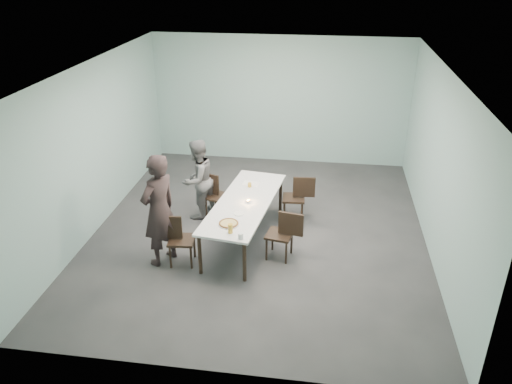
# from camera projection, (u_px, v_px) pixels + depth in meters

# --- Properties ---
(ground) EXTENTS (7.00, 7.00, 0.00)m
(ground) POSITION_uv_depth(u_px,v_px,m) (259.00, 230.00, 9.28)
(ground) COLOR #333335
(ground) RESTS_ON ground
(room_shell) EXTENTS (6.02, 7.02, 3.01)m
(room_shell) POSITION_uv_depth(u_px,v_px,m) (260.00, 126.00, 8.39)
(room_shell) COLOR #94BAB8
(room_shell) RESTS_ON ground
(table) EXTENTS (1.23, 2.70, 0.75)m
(table) POSITION_uv_depth(u_px,v_px,m) (244.00, 204.00, 8.72)
(table) COLOR white
(table) RESTS_ON ground
(chair_near_left) EXTENTS (0.63, 0.46, 0.87)m
(chair_near_left) POSITION_uv_depth(u_px,v_px,m) (177.00, 236.00, 8.12)
(chair_near_left) COLOR black
(chair_near_left) RESTS_ON ground
(chair_far_left) EXTENTS (0.65, 0.54, 0.87)m
(chair_far_left) POSITION_uv_depth(u_px,v_px,m) (214.00, 192.00, 9.58)
(chair_far_left) COLOR black
(chair_far_left) RESTS_ON ground
(chair_near_right) EXTENTS (0.64, 0.49, 0.87)m
(chair_near_right) POSITION_uv_depth(u_px,v_px,m) (284.00, 232.00, 8.25)
(chair_near_right) COLOR black
(chair_near_right) RESTS_ON ground
(chair_far_right) EXTENTS (0.62, 0.44, 0.87)m
(chair_far_right) POSITION_uv_depth(u_px,v_px,m) (298.00, 195.00, 9.49)
(chair_far_right) COLOR black
(chair_far_right) RESTS_ON ground
(diner_near) EXTENTS (0.73, 0.83, 1.91)m
(diner_near) POSITION_uv_depth(u_px,v_px,m) (159.00, 210.00, 7.97)
(diner_near) COLOR black
(diner_near) RESTS_ON ground
(diner_far) EXTENTS (0.88, 0.95, 1.56)m
(diner_far) POSITION_uv_depth(u_px,v_px,m) (198.00, 179.00, 9.45)
(diner_far) COLOR slate
(diner_far) RESTS_ON ground
(pizza) EXTENTS (0.34, 0.34, 0.04)m
(pizza) POSITION_uv_depth(u_px,v_px,m) (229.00, 223.00, 7.96)
(pizza) COLOR white
(pizza) RESTS_ON table
(side_plate) EXTENTS (0.18, 0.18, 0.01)m
(side_plate) POSITION_uv_depth(u_px,v_px,m) (239.00, 213.00, 8.29)
(side_plate) COLOR white
(side_plate) RESTS_ON table
(beer_glass) EXTENTS (0.08, 0.08, 0.15)m
(beer_glass) POSITION_uv_depth(u_px,v_px,m) (230.00, 229.00, 7.70)
(beer_glass) COLOR gold
(beer_glass) RESTS_ON table
(water_tumbler) EXTENTS (0.08, 0.08, 0.09)m
(water_tumbler) POSITION_uv_depth(u_px,v_px,m) (241.00, 236.00, 7.56)
(water_tumbler) COLOR silver
(water_tumbler) RESTS_ON table
(tealight) EXTENTS (0.06, 0.06, 0.05)m
(tealight) POSITION_uv_depth(u_px,v_px,m) (248.00, 202.00, 8.65)
(tealight) COLOR silver
(tealight) RESTS_ON table
(amber_tumbler) EXTENTS (0.07, 0.07, 0.08)m
(amber_tumbler) POSITION_uv_depth(u_px,v_px,m) (250.00, 185.00, 9.21)
(amber_tumbler) COLOR gold
(amber_tumbler) RESTS_ON table
(menu) EXTENTS (0.33, 0.26, 0.01)m
(menu) POSITION_uv_depth(u_px,v_px,m) (251.00, 184.00, 9.35)
(menu) COLOR silver
(menu) RESTS_ON table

